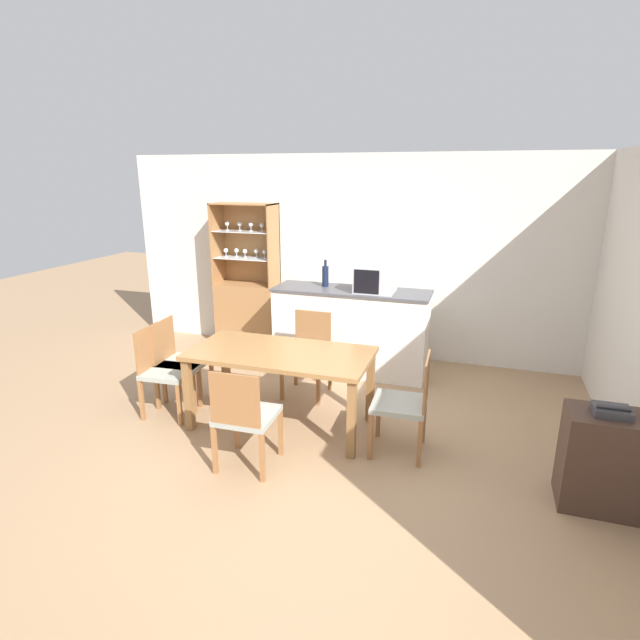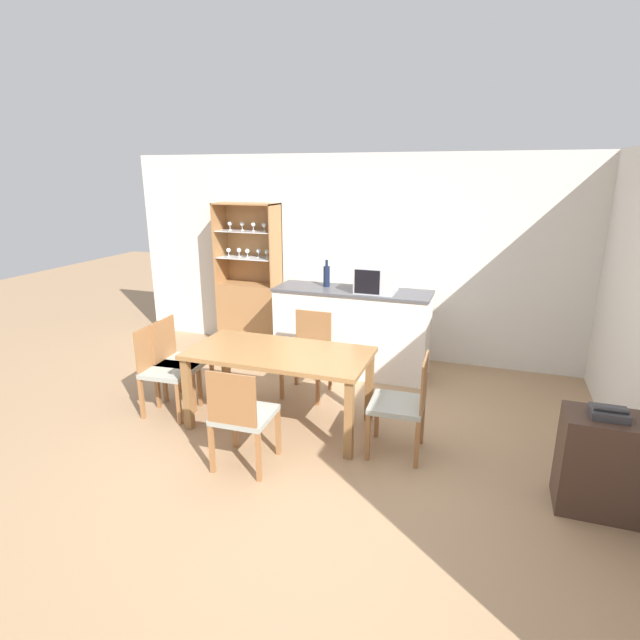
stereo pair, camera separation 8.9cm
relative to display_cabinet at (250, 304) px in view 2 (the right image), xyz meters
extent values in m
plane|color=#A37F5B|center=(1.68, -2.41, -0.58)|extent=(18.00, 18.00, 0.00)
cube|color=silver|center=(1.68, 0.22, 0.70)|extent=(6.80, 0.06, 2.55)
cube|color=white|center=(1.58, -0.48, -0.09)|extent=(1.80, 0.54, 0.98)
cube|color=#4C4C51|center=(1.58, -0.48, 0.42)|extent=(1.83, 0.57, 0.03)
cube|color=#A37042|center=(0.00, -0.01, -0.14)|extent=(0.84, 0.39, 0.88)
cube|color=#A37042|center=(0.00, 0.18, 0.83)|extent=(0.84, 0.02, 1.06)
cube|color=#A37042|center=(-0.41, -0.01, 0.83)|extent=(0.02, 0.39, 1.06)
cube|color=#A37042|center=(0.41, -0.01, 0.83)|extent=(0.02, 0.39, 1.06)
cube|color=#A37042|center=(0.00, -0.01, 1.35)|extent=(0.84, 0.39, 0.02)
cube|color=white|center=(0.00, -0.01, 0.65)|extent=(0.79, 0.34, 0.01)
cube|color=white|center=(0.00, -0.01, 1.00)|extent=(0.79, 0.34, 0.01)
cylinder|color=white|center=(-0.28, -0.04, 0.66)|extent=(0.04, 0.04, 0.01)
cylinder|color=white|center=(-0.28, -0.04, 0.69)|extent=(0.01, 0.01, 0.06)
sphere|color=white|center=(-0.28, -0.04, 0.74)|extent=(0.06, 0.06, 0.06)
cylinder|color=white|center=(-0.26, 0.01, 1.01)|extent=(0.04, 0.04, 0.01)
cylinder|color=white|center=(-0.26, 0.01, 1.04)|extent=(0.01, 0.01, 0.06)
sphere|color=white|center=(-0.26, 0.01, 1.09)|extent=(0.06, 0.06, 0.06)
cylinder|color=white|center=(-0.14, 0.00, 0.66)|extent=(0.04, 0.04, 0.01)
cylinder|color=white|center=(-0.14, 0.00, 0.69)|extent=(0.01, 0.01, 0.06)
sphere|color=white|center=(-0.14, 0.00, 0.74)|extent=(0.06, 0.06, 0.06)
cylinder|color=white|center=(-0.09, 0.03, 1.01)|extent=(0.04, 0.04, 0.01)
cylinder|color=white|center=(-0.09, 0.03, 1.04)|extent=(0.01, 0.01, 0.06)
sphere|color=white|center=(-0.09, 0.03, 1.09)|extent=(0.06, 0.06, 0.06)
cylinder|color=white|center=(0.00, -0.03, 0.66)|extent=(0.04, 0.04, 0.01)
cylinder|color=white|center=(0.00, -0.03, 0.69)|extent=(0.01, 0.01, 0.06)
sphere|color=white|center=(0.00, -0.03, 0.74)|extent=(0.06, 0.06, 0.06)
cylinder|color=white|center=(0.09, 0.01, 1.01)|extent=(0.04, 0.04, 0.01)
cylinder|color=white|center=(0.09, 0.01, 1.04)|extent=(0.01, 0.01, 0.06)
sphere|color=white|center=(0.09, 0.01, 1.09)|extent=(0.06, 0.06, 0.06)
cylinder|color=white|center=(0.14, 0.03, 0.66)|extent=(0.04, 0.04, 0.01)
cylinder|color=white|center=(0.14, 0.03, 0.69)|extent=(0.01, 0.01, 0.06)
sphere|color=white|center=(0.14, 0.03, 0.74)|extent=(0.06, 0.06, 0.06)
cylinder|color=white|center=(0.26, -0.03, 1.01)|extent=(0.04, 0.04, 0.01)
cylinder|color=white|center=(0.26, -0.03, 1.04)|extent=(0.01, 0.01, 0.06)
sphere|color=white|center=(0.26, -0.03, 1.09)|extent=(0.06, 0.06, 0.06)
cylinder|color=white|center=(0.28, 0.00, 0.66)|extent=(0.04, 0.04, 0.01)
cylinder|color=white|center=(0.28, 0.00, 0.69)|extent=(0.01, 0.01, 0.06)
sphere|color=white|center=(0.28, 0.00, 0.74)|extent=(0.06, 0.06, 0.06)
cube|color=olive|center=(1.31, -2.00, 0.14)|extent=(1.67, 0.83, 0.04)
cube|color=olive|center=(0.53, -2.35, -0.23)|extent=(0.07, 0.07, 0.70)
cube|color=olive|center=(2.08, -2.35, -0.23)|extent=(0.07, 0.07, 0.70)
cube|color=olive|center=(0.53, -1.64, -0.23)|extent=(0.07, 0.07, 0.70)
cube|color=olive|center=(2.08, -1.64, -0.23)|extent=(0.07, 0.07, 0.70)
cube|color=#999E93|center=(0.18, -1.87, -0.14)|extent=(0.47, 0.47, 0.05)
cube|color=#936038|center=(-0.03, -1.89, 0.10)|extent=(0.05, 0.41, 0.42)
cube|color=#936038|center=(0.37, -1.66, -0.37)|extent=(0.04, 0.04, 0.42)
cube|color=#936038|center=(0.39, -2.06, -0.37)|extent=(0.04, 0.04, 0.42)
cube|color=#936038|center=(-0.04, -1.68, -0.37)|extent=(0.04, 0.04, 0.42)
cube|color=#936038|center=(-0.01, -2.09, -0.37)|extent=(0.04, 0.04, 0.42)
cube|color=#999E93|center=(1.31, -2.71, -0.14)|extent=(0.46, 0.46, 0.05)
cube|color=#936038|center=(1.31, -2.92, 0.10)|extent=(0.41, 0.03, 0.42)
cube|color=#936038|center=(1.10, -2.51, -0.37)|extent=(0.04, 0.04, 0.42)
cube|color=#936038|center=(1.50, -2.50, -0.37)|extent=(0.04, 0.04, 0.42)
cube|color=#936038|center=(1.11, -2.92, -0.37)|extent=(0.04, 0.04, 0.42)
cube|color=#936038|center=(1.52, -2.90, -0.37)|extent=(0.04, 0.04, 0.42)
cube|color=#999E93|center=(0.18, -2.12, -0.14)|extent=(0.47, 0.47, 0.05)
cube|color=#936038|center=(-0.03, -2.14, 0.10)|extent=(0.04, 0.41, 0.42)
cube|color=#936038|center=(0.37, -1.91, -0.37)|extent=(0.04, 0.04, 0.42)
cube|color=#936038|center=(0.39, -2.31, -0.37)|extent=(0.04, 0.04, 0.42)
cube|color=#936038|center=(-0.04, -1.93, -0.37)|extent=(0.04, 0.04, 0.42)
cube|color=#936038|center=(-0.01, -2.34, -0.37)|extent=(0.04, 0.04, 0.42)
cube|color=#999E93|center=(1.31, -1.29, -0.14)|extent=(0.45, 0.45, 0.05)
cube|color=#936038|center=(1.31, -1.07, 0.10)|extent=(0.41, 0.02, 0.42)
cube|color=#936038|center=(1.51, -1.49, -0.37)|extent=(0.04, 0.04, 0.42)
cube|color=#936038|center=(1.10, -1.49, -0.37)|extent=(0.04, 0.04, 0.42)
cube|color=#936038|center=(1.51, -1.09, -0.37)|extent=(0.04, 0.04, 0.42)
cube|color=#936038|center=(1.11, -1.08, -0.37)|extent=(0.04, 0.04, 0.42)
cube|color=#999E93|center=(2.43, -2.12, -0.14)|extent=(0.46, 0.46, 0.05)
cube|color=#936038|center=(2.65, -2.11, 0.10)|extent=(0.03, 0.41, 0.42)
cube|color=#936038|center=(2.24, -2.33, -0.37)|extent=(0.04, 0.04, 0.42)
cube|color=#936038|center=(2.23, -1.93, -0.37)|extent=(0.04, 0.04, 0.42)
cube|color=#936038|center=(2.64, -2.32, -0.37)|extent=(0.04, 0.04, 0.42)
cube|color=#936038|center=(2.63, -1.91, -0.37)|extent=(0.04, 0.04, 0.42)
cube|color=#B7BABF|center=(1.87, -0.51, 0.59)|extent=(0.44, 0.38, 0.30)
cube|color=black|center=(1.81, -0.71, 0.59)|extent=(0.28, 0.01, 0.26)
cylinder|color=#141E38|center=(1.24, -0.42, 0.56)|extent=(0.08, 0.08, 0.24)
cylinder|color=#141E38|center=(1.24, -0.42, 0.72)|extent=(0.03, 0.03, 0.08)
cube|color=#422D23|center=(3.94, -2.41, -0.22)|extent=(0.57, 0.38, 0.72)
cube|color=#483227|center=(3.94, -2.41, -0.18)|extent=(0.53, 0.34, 0.02)
cube|color=#38383D|center=(3.93, -2.42, 0.17)|extent=(0.24, 0.18, 0.06)
cylinder|color=#38383D|center=(3.93, -2.46, 0.22)|extent=(0.21, 0.03, 0.03)
camera|label=1|loc=(2.99, -5.98, 1.74)|focal=28.00mm
camera|label=2|loc=(3.07, -5.95, 1.74)|focal=28.00mm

